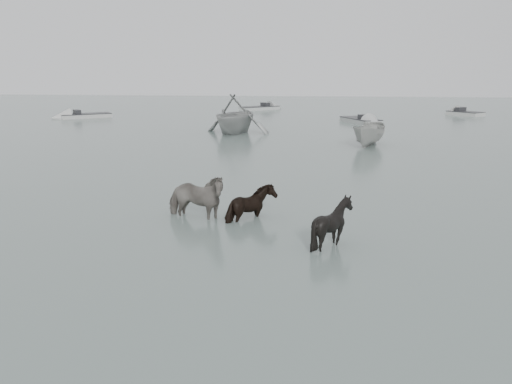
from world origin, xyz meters
TOP-DOWN VIEW (x-y plane):
  - ground at (0.00, 0.00)m, footprint 140.00×140.00m
  - pony_pinto at (-2.11, 0.84)m, footprint 2.16×1.39m
  - pony_dark at (-0.47, 0.95)m, footprint 1.50×1.63m
  - pony_black at (1.78, -1.02)m, footprint 1.45×1.34m
  - rowboat_trail at (-4.00, 20.95)m, footprint 5.81×6.33m
  - boat_small at (4.50, 15.97)m, footprint 2.69×4.10m
  - skiff_outer at (-19.15, 30.44)m, footprint 5.75×4.94m
  - skiff_mid at (5.16, 28.79)m, footprint 3.90×5.99m
  - skiff_star at (15.66, 36.71)m, footprint 4.06×4.38m
  - skiff_far at (-4.45, 41.27)m, footprint 5.62×5.21m

SIDE VIEW (x-z plane):
  - ground at x=0.00m, z-range 0.00..0.00m
  - skiff_outer at x=-19.15m, z-range 0.00..0.75m
  - skiff_mid at x=5.16m, z-range 0.00..0.75m
  - skiff_star at x=15.66m, z-range 0.00..0.75m
  - skiff_far at x=-4.45m, z-range 0.00..0.75m
  - pony_dark at x=-0.47m, z-range 0.00..1.37m
  - pony_black at x=1.78m, z-range 0.00..1.41m
  - boat_small at x=4.50m, z-range 0.00..1.48m
  - pony_pinto at x=-2.11m, z-range 0.00..1.68m
  - rowboat_trail at x=-4.00m, z-range 0.00..2.80m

